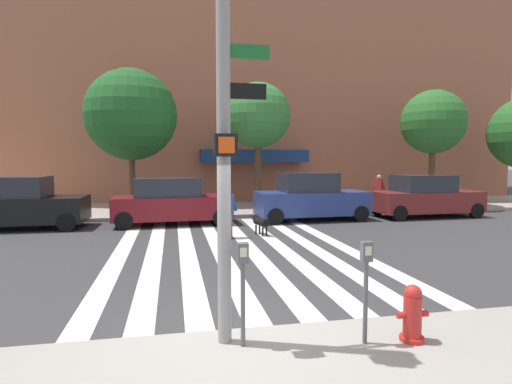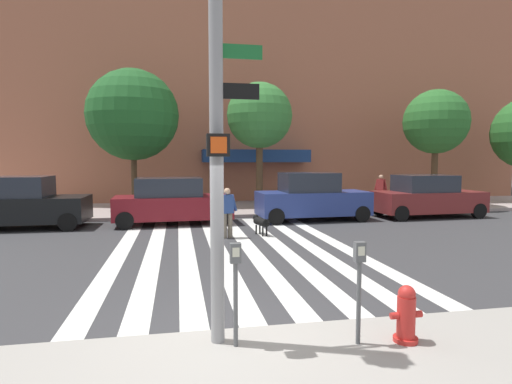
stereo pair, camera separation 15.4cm
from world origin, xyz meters
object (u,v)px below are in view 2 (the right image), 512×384
parked_car_third_in_line (312,198)px  street_tree_middle (259,116)px  street_tree_nearest (133,115)px  parking_meter_second_along (359,278)px  parked_car_near_curb (23,204)px  fire_hydrant (406,314)px  pedestrian_dog_walker (227,210)px  parked_car_behind_first (172,202)px  traffic_light_pole (217,84)px  parked_car_fourth_in_line (427,197)px  parking_meter_curbside (236,280)px  street_tree_further (436,122)px  pedestrian_bystander (381,189)px  dog_on_leash (261,222)px

parked_car_third_in_line → street_tree_middle: bearing=116.2°
street_tree_nearest → parking_meter_second_along: bearing=-74.0°
parked_car_third_in_line → street_tree_nearest: bearing=157.0°
parked_car_near_curb → parking_meter_second_along: bearing=-55.7°
fire_hydrant → parking_meter_second_along: parking_meter_second_along is taller
street_tree_nearest → pedestrian_dog_walker: size_ratio=3.96×
parked_car_behind_first → parked_car_third_in_line: (5.74, 0.00, 0.05)m
traffic_light_pole → parked_car_fourth_in_line: size_ratio=1.21×
parking_meter_curbside → parking_meter_second_along: 1.61m
pedestrian_dog_walker → traffic_light_pole: bearing=-97.5°
street_tree_nearest → pedestrian_dog_walker: bearing=-61.2°
traffic_light_pole → street_tree_middle: (3.42, 14.57, 1.12)m
fire_hydrant → parked_car_behind_first: (-3.18, 11.74, 0.37)m
parked_car_fourth_in_line → street_tree_further: street_tree_further is taller
parked_car_third_in_line → pedestrian_dog_walker: parked_car_third_in_line is taller
fire_hydrant → street_tree_middle: 15.57m
parked_car_behind_first → street_tree_middle: street_tree_middle is taller
parking_meter_curbside → street_tree_further: bearing=49.2°
street_tree_nearest → parked_car_third_in_line: bearing=-23.0°
street_tree_further → parked_car_third_in_line: bearing=-158.7°
street_tree_nearest → pedestrian_bystander: size_ratio=3.96×
parking_meter_curbside → parked_car_fourth_in_line: parked_car_fourth_in_line is taller
traffic_light_pole → pedestrian_dog_walker: (1.07, 8.06, -2.59)m
street_tree_middle → street_tree_further: 9.27m
parked_car_fourth_in_line → street_tree_nearest: 13.72m
parked_car_third_in_line → parked_car_fourth_in_line: (5.35, -0.00, -0.05)m
street_tree_middle → parked_car_near_curb: bearing=-161.3°
parked_car_behind_first → parked_car_near_curb: bearing=180.0°
parking_meter_curbside → parking_meter_second_along: same height
parking_meter_curbside → parked_car_fourth_in_line: (10.16, 11.45, -0.14)m
street_tree_nearest → street_tree_middle: (5.88, 0.07, 0.08)m
parking_meter_second_along → parked_car_near_curb: size_ratio=0.30×
parking_meter_curbside → parked_car_near_curb: 13.10m
parking_meter_curbside → pedestrian_dog_walker: bearing=84.0°
street_tree_middle → dog_on_leash: size_ratio=5.49×
parked_car_behind_first → street_tree_nearest: (-1.74, 3.18, 3.68)m
street_tree_further → dog_on_leash: bearing=-150.6°
street_tree_middle → pedestrian_dog_walker: (-2.35, -6.51, -3.72)m
street_tree_nearest → pedestrian_bystander: street_tree_nearest is taller
parked_car_near_curb → parked_car_fourth_in_line: parked_car_near_curb is taller
street_tree_nearest → pedestrian_dog_walker: street_tree_nearest is taller
parked_car_fourth_in_line → dog_on_leash: parked_car_fourth_in_line is taller
fire_hydrant → parking_meter_curbside: (-2.25, 0.28, 0.51)m
parked_car_behind_first → street_tree_middle: size_ratio=0.75×
parking_meter_curbside → pedestrian_bystander: 16.90m
traffic_light_pole → parked_car_fourth_in_line: (10.37, 11.32, -2.63)m
parking_meter_second_along → parked_car_near_curb: (-7.96, 11.68, -0.12)m
parked_car_behind_first → street_tree_further: (13.41, 2.99, 3.58)m
fire_hydrant → pedestrian_dog_walker: pedestrian_dog_walker is taller
parking_meter_curbside → dog_on_leash: (2.04, 8.55, -0.59)m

